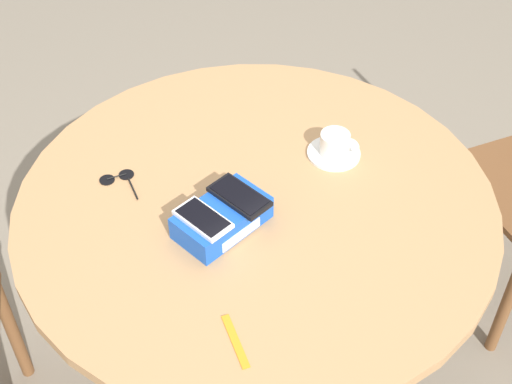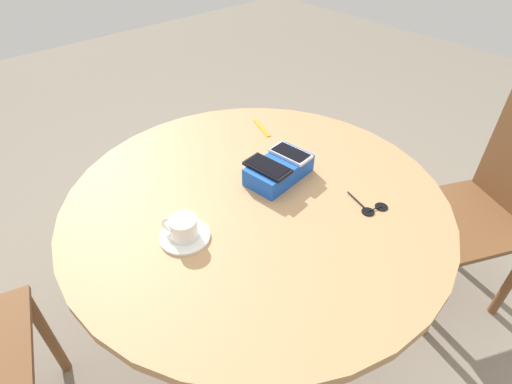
{
  "view_description": "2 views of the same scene",
  "coord_description": "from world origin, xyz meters",
  "views": [
    {
      "loc": [
        -0.76,
        -0.93,
        1.92
      ],
      "look_at": [
        0.0,
        0.0,
        0.77
      ],
      "focal_mm": 50.0,
      "sensor_mm": 36.0,
      "label": 1
    },
    {
      "loc": [
        0.6,
        0.68,
        1.52
      ],
      "look_at": [
        0.0,
        0.0,
        0.77
      ],
      "focal_mm": 28.0,
      "sensor_mm": 36.0,
      "label": 2
    }
  ],
  "objects": [
    {
      "name": "chair_far_side",
      "position": [
        -0.83,
        0.39,
        0.46
      ],
      "size": [
        0.52,
        0.52,
        0.88
      ],
      "color": "brown",
      "rests_on": "ground_plane"
    },
    {
      "name": "ground_plane",
      "position": [
        0.0,
        0.0,
        0.0
      ],
      "size": [
        8.0,
        8.0,
        0.0
      ],
      "primitive_type": "plane",
      "color": "gray"
    },
    {
      "name": "coffee_cup",
      "position": [
        0.25,
        0.0,
        0.79
      ],
      "size": [
        0.07,
        0.09,
        0.06
      ],
      "color": "white",
      "rests_on": "saucer"
    },
    {
      "name": "phone_black",
      "position": [
        -0.07,
        -0.02,
        0.82
      ],
      "size": [
        0.09,
        0.15,
        0.01
      ],
      "color": "black",
      "rests_on": "phone_box"
    },
    {
      "name": "phone_white",
      "position": [
        -0.17,
        -0.03,
        0.82
      ],
      "size": [
        0.08,
        0.13,
        0.01
      ],
      "color": "silver",
      "rests_on": "phone_box"
    },
    {
      "name": "lanyard_strap",
      "position": [
        -0.28,
        -0.29,
        0.76
      ],
      "size": [
        0.06,
        0.13,
        0.0
      ],
      "primitive_type": "cube",
      "rotation": [
        0.0,
        0.0,
        1.24
      ],
      "color": "orange",
      "rests_on": "round_table"
    },
    {
      "name": "phone_box",
      "position": [
        -0.12,
        -0.03,
        0.78
      ],
      "size": [
        0.22,
        0.14,
        0.06
      ],
      "color": "blue",
      "rests_on": "round_table"
    },
    {
      "name": "saucer",
      "position": [
        0.25,
        0.0,
        0.76
      ],
      "size": [
        0.13,
        0.13,
        0.01
      ],
      "primitive_type": "cylinder",
      "color": "white",
      "rests_on": "round_table"
    },
    {
      "name": "sunglasses",
      "position": [
        -0.22,
        0.26,
        0.76
      ],
      "size": [
        0.08,
        0.12,
        0.01
      ],
      "color": "black",
      "rests_on": "round_table"
    },
    {
      "name": "round_table",
      "position": [
        0.0,
        0.0,
        0.64
      ],
      "size": [
        1.13,
        1.13,
        0.75
      ],
      "color": "#2D2D2D",
      "rests_on": "ground_plane"
    }
  ]
}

